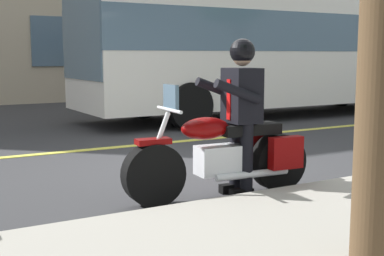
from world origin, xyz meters
The scene contains 5 objects.
ground_plane centered at (0.00, 0.00, 0.00)m, with size 80.00×80.00×0.00m, color #333335.
lane_center_stripe centered at (0.00, -2.00, 0.01)m, with size 60.00×0.16×0.01m, color #E5DB4C.
motorcycle_main centered at (0.46, 1.56, 0.45)m, with size 2.22×0.70×1.26m.
rider_main centered at (0.27, 1.57, 1.04)m, with size 0.65×0.58×1.74m.
bus_far centered at (-5.43, -4.45, 1.87)m, with size 11.05×2.70×3.30m.
Camera 1 is at (3.65, 6.35, 1.56)m, focal length 49.69 mm.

